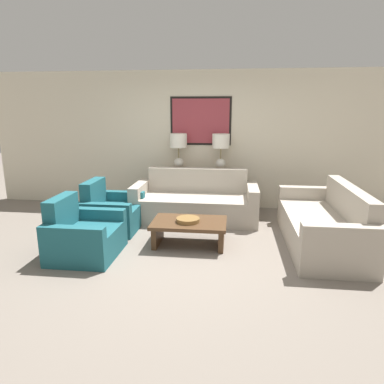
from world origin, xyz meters
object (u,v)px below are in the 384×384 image
(table_lamp_left, at_px, (179,146))
(table_lamp_right, at_px, (221,146))
(decorative_bowl, at_px, (188,220))
(armchair_near_back_wall, at_px, (111,213))
(couch_by_back_wall, at_px, (196,203))
(coffee_table, at_px, (189,227))
(couch_by_side, at_px, (323,226))
(console_table, at_px, (199,189))
(armchair_near_camera, at_px, (84,236))

(table_lamp_left, height_order, table_lamp_right, same)
(decorative_bowl, relative_size, armchair_near_back_wall, 0.36)
(couch_by_back_wall, bearing_deg, coffee_table, -87.93)
(couch_by_back_wall, distance_m, couch_by_side, 2.19)
(console_table, relative_size, armchair_near_camera, 1.42)
(decorative_bowl, distance_m, armchair_near_back_wall, 1.46)
(couch_by_side, height_order, armchair_near_camera, couch_by_side)
(table_lamp_left, xyz_separation_m, armchair_near_back_wall, (-0.91, -1.35, -0.97))
(couch_by_side, relative_size, armchair_near_back_wall, 2.33)
(couch_by_back_wall, bearing_deg, couch_by_side, -26.63)
(couch_by_side, distance_m, armchair_near_back_wall, 3.29)
(console_table, height_order, armchair_near_back_wall, armchair_near_back_wall)
(decorative_bowl, bearing_deg, console_table, 90.87)
(table_lamp_left, bearing_deg, couch_by_side, -34.93)
(couch_by_side, relative_size, armchair_near_camera, 2.33)
(couch_by_side, bearing_deg, couch_by_back_wall, 153.37)
(console_table, xyz_separation_m, decorative_bowl, (0.03, -1.91, -0.00))
(table_lamp_left, xyz_separation_m, couch_by_side, (2.37, -1.65, -0.95))
(coffee_table, bearing_deg, couch_by_back_wall, 92.07)
(coffee_table, relative_size, armchair_near_camera, 1.14)
(table_lamp_right, height_order, decorative_bowl, table_lamp_right)
(table_lamp_right, distance_m, couch_by_back_wall, 1.23)
(armchair_near_camera, bearing_deg, table_lamp_left, 69.30)
(console_table, bearing_deg, table_lamp_right, 0.00)
(couch_by_back_wall, distance_m, armchair_near_camera, 2.18)
(couch_by_back_wall, bearing_deg, armchair_near_camera, -127.10)
(couch_by_back_wall, distance_m, decorative_bowl, 1.25)
(coffee_table, relative_size, decorative_bowl, 3.18)
(armchair_near_back_wall, bearing_deg, coffee_table, -21.33)
(table_lamp_left, distance_m, armchair_near_back_wall, 1.89)
(table_lamp_right, height_order, couch_by_back_wall, table_lamp_right)
(table_lamp_right, relative_size, armchair_near_back_wall, 0.74)
(coffee_table, height_order, armchair_near_back_wall, armchair_near_back_wall)
(armchair_near_back_wall, bearing_deg, couch_by_back_wall, 27.26)
(coffee_table, bearing_deg, armchair_near_back_wall, 158.67)
(armchair_near_camera, bearing_deg, coffee_table, 21.33)
(table_lamp_right, xyz_separation_m, armchair_near_back_wall, (-1.72, -1.35, -0.97))
(table_lamp_left, height_order, couch_by_side, table_lamp_left)
(couch_by_back_wall, height_order, armchair_near_back_wall, couch_by_back_wall)
(coffee_table, relative_size, armchair_near_back_wall, 1.14)
(table_lamp_left, height_order, coffee_table, table_lamp_left)
(console_table, xyz_separation_m, couch_by_side, (1.96, -1.65, -0.10))
(decorative_bowl, distance_m, armchair_near_camera, 1.44)
(coffee_table, xyz_separation_m, armchair_near_camera, (-1.36, -0.53, 0.01))
(table_lamp_right, bearing_deg, table_lamp_left, 180.00)
(table_lamp_left, bearing_deg, decorative_bowl, -77.21)
(couch_by_back_wall, bearing_deg, armchair_near_back_wall, -152.74)
(console_table, bearing_deg, armchair_near_back_wall, -134.32)
(coffee_table, bearing_deg, table_lamp_left, 103.45)
(couch_by_side, xyz_separation_m, decorative_bowl, (-1.93, -0.26, 0.09))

